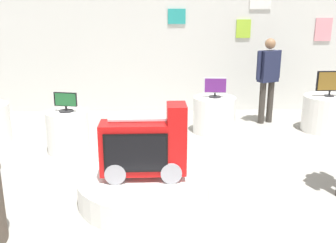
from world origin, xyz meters
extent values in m
plane|color=gray|center=(0.00, 0.00, 0.00)|extent=(30.00, 30.00, 0.00)
cube|color=silver|center=(0.00, 4.58, 1.51)|extent=(11.81, 0.10, 3.01)
cube|color=#9ECC33|center=(1.87, 4.51, 1.78)|extent=(0.30, 0.02, 0.38)
cube|color=pink|center=(3.58, 4.51, 1.76)|extent=(0.35, 0.02, 0.48)
cube|color=teal|center=(0.46, 4.51, 2.03)|extent=(0.37, 0.02, 0.31)
cylinder|color=white|center=(-0.14, 0.34, 0.15)|extent=(1.51, 1.51, 0.29)
cylinder|color=gray|center=(-0.45, 0.34, 0.41)|extent=(0.24, 0.39, 0.24)
cylinder|color=gray|center=(0.16, 0.34, 0.41)|extent=(0.24, 0.39, 0.24)
cube|color=#B70F0F|center=(-0.14, 0.34, 0.66)|extent=(0.96, 0.35, 0.59)
cube|color=#B70F0F|center=(0.23, 0.34, 1.05)|extent=(0.21, 0.34, 0.20)
cube|color=black|center=(-0.22, 0.16, 0.66)|extent=(0.69, 0.02, 0.44)
cube|color=black|center=(-0.22, 0.16, 0.66)|extent=(0.65, 0.03, 0.40)
cube|color=#B2B2B7|center=(-0.14, 0.34, 0.98)|extent=(0.77, 0.04, 0.02)
cylinder|color=white|center=(-1.37, 2.01, 0.33)|extent=(0.65, 0.65, 0.65)
cylinder|color=black|center=(-1.37, 2.01, 0.66)|extent=(0.22, 0.22, 0.02)
cylinder|color=black|center=(-1.37, 2.01, 0.70)|extent=(0.04, 0.04, 0.07)
cube|color=black|center=(-1.37, 2.01, 0.84)|extent=(0.36, 0.12, 0.21)
cube|color=#1E5B2D|center=(-1.37, 1.99, 0.84)|extent=(0.33, 0.09, 0.19)
cylinder|color=white|center=(1.06, 2.95, 0.33)|extent=(0.76, 0.76, 0.65)
cylinder|color=black|center=(1.06, 2.95, 0.66)|extent=(0.22, 0.22, 0.02)
cylinder|color=black|center=(1.06, 2.95, 0.70)|extent=(0.04, 0.04, 0.06)
cube|color=silver|center=(1.06, 2.95, 0.87)|extent=(0.41, 0.08, 0.27)
cube|color=#561E6B|center=(1.06, 2.93, 0.87)|extent=(0.37, 0.05, 0.24)
cylinder|color=white|center=(3.14, 2.96, 0.33)|extent=(0.88, 0.88, 0.65)
cylinder|color=black|center=(3.14, 2.96, 0.66)|extent=(0.18, 0.18, 0.02)
cylinder|color=black|center=(3.14, 2.96, 0.71)|extent=(0.04, 0.04, 0.08)
cube|color=black|center=(3.14, 2.96, 0.93)|extent=(0.52, 0.06, 0.36)
cube|color=brown|center=(3.14, 2.94, 0.93)|extent=(0.48, 0.03, 0.32)
cylinder|color=#38332D|center=(2.08, 3.49, 0.41)|extent=(0.12, 0.12, 0.82)
cylinder|color=#38332D|center=(2.26, 3.57, 0.41)|extent=(0.12, 0.12, 0.82)
cube|color=#1E233F|center=(2.17, 3.53, 1.12)|extent=(0.43, 0.34, 0.59)
sphere|color=#8C6647|center=(2.17, 3.53, 1.55)|extent=(0.20, 0.20, 0.20)
cylinder|color=#1E233F|center=(1.95, 3.43, 1.15)|extent=(0.08, 0.08, 0.54)
cylinder|color=#1E233F|center=(2.39, 3.63, 1.15)|extent=(0.08, 0.08, 0.54)
camera|label=1|loc=(0.00, -3.72, 2.13)|focal=40.93mm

